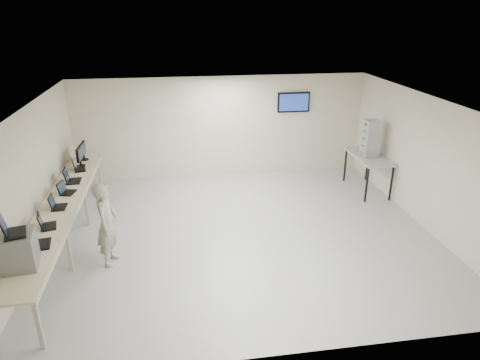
{
  "coord_description": "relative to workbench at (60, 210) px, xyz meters",
  "views": [
    {
      "loc": [
        -1.26,
        -7.95,
        4.51
      ],
      "look_at": [
        0.0,
        0.2,
        1.15
      ],
      "focal_mm": 32.0,
      "sensor_mm": 36.0,
      "label": 1
    }
  ],
  "objects": [
    {
      "name": "room",
      "position": [
        3.62,
        0.06,
        0.58
      ],
      "size": [
        8.01,
        7.01,
        2.81
      ],
      "color": "#B5B5B5",
      "rests_on": "ground"
    },
    {
      "name": "workbench",
      "position": [
        0.0,
        0.0,
        0.0
      ],
      "size": [
        0.76,
        6.0,
        0.9
      ],
      "color": "beige",
      "rests_on": "ground"
    },
    {
      "name": "equipment_box",
      "position": [
        -0.06,
        -2.08,
        0.35
      ],
      "size": [
        0.53,
        0.58,
        0.55
      ],
      "primitive_type": "cube",
      "rotation": [
        0.0,
        0.0,
        0.14
      ],
      "color": "gray",
      "rests_on": "workbench"
    },
    {
      "name": "laptop_on_box",
      "position": [
        -0.12,
        -2.08,
        0.7
      ],
      "size": [
        0.43,
        0.46,
        0.31
      ],
      "rotation": [
        0.0,
        0.0,
        0.29
      ],
      "color": "black",
      "rests_on": "equipment_box"
    },
    {
      "name": "laptop_0",
      "position": [
        -0.01,
        -1.49,
        0.15
      ],
      "size": [
        0.38,
        0.43,
        0.3
      ],
      "rotation": [
        0.0,
        0.0,
        0.16
      ],
      "color": "black",
      "rests_on": "workbench"
    },
    {
      "name": "laptop_1",
      "position": [
        -0.04,
        -0.85,
        0.14
      ],
      "size": [
        0.35,
        0.39,
        0.27
      ],
      "rotation": [
        0.0,
        0.0,
        0.23
      ],
      "color": "black",
      "rests_on": "workbench"
    },
    {
      "name": "laptop_2",
      "position": [
        -0.04,
        -0.07,
        0.14
      ],
      "size": [
        0.29,
        0.35,
        0.27
      ],
      "rotation": [
        0.0,
        0.0,
        0.02
      ],
      "color": "black",
      "rests_on": "workbench"
    },
    {
      "name": "laptop_3",
      "position": [
        -0.01,
        0.63,
        0.14
      ],
      "size": [
        0.34,
        0.38,
        0.26
      ],
      "rotation": [
        0.0,
        0.0,
        -0.22
      ],
      "color": "black",
      "rests_on": "workbench"
    },
    {
      "name": "laptop_4",
      "position": [
        -0.04,
        1.27,
        0.15
      ],
      "size": [
        0.35,
        0.41,
        0.31
      ],
      "rotation": [
        0.0,
        0.0,
        0.06
      ],
      "color": "black",
      "rests_on": "workbench"
    },
    {
      "name": "laptop_5",
      "position": [
        -0.04,
        2.0,
        0.14
      ],
      "size": [
        0.35,
        0.39,
        0.27
      ],
      "rotation": [
        0.0,
        0.0,
        0.24
      ],
      "color": "black",
      "rests_on": "workbench"
    },
    {
      "name": "monitor_near",
      "position": [
        -0.01,
        2.3,
        0.36
      ],
      "size": [
        0.21,
        0.48,
        0.48
      ],
      "color": "black",
      "rests_on": "workbench"
    },
    {
      "name": "monitor_far",
      "position": [
        -0.01,
        2.75,
        0.35
      ],
      "size": [
        0.2,
        0.46,
        0.46
      ],
      "color": "black",
      "rests_on": "workbench"
    },
    {
      "name": "soldier",
      "position": [
        0.99,
        -0.73,
        -0.02
      ],
      "size": [
        0.47,
        0.64,
        1.62
      ],
      "primitive_type": "imported",
      "rotation": [
        0.0,
        0.0,
        1.42
      ],
      "color": "gray",
      "rests_on": "ground"
    },
    {
      "name": "side_table",
      "position": [
        7.19,
        1.8,
        0.06
      ],
      "size": [
        0.74,
        1.59,
        0.96
      ],
      "color": "#9A9D9F",
      "rests_on": "ground"
    },
    {
      "name": "storage_bins",
      "position": [
        7.17,
        1.8,
        0.6
      ],
      "size": [
        0.35,
        0.39,
        0.93
      ],
      "color": "#AEAEAE",
      "rests_on": "side_table"
    }
  ]
}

